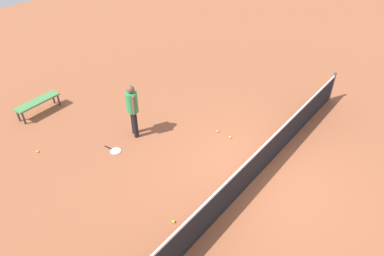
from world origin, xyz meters
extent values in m
plane|color=#9E5638|center=(0.00, 0.00, 0.00)|extent=(40.00, 40.00, 0.00)
cylinder|color=#4C4C51|center=(-5.00, 0.00, 0.54)|extent=(0.09, 0.09, 1.07)
cube|color=black|center=(0.00, 0.00, 0.46)|extent=(10.00, 0.02, 0.91)
cube|color=white|center=(0.00, 0.00, 0.94)|extent=(10.00, 0.04, 0.06)
cylinder|color=black|center=(0.83, -3.73, 0.42)|extent=(0.19, 0.19, 0.85)
cylinder|color=black|center=(0.73, -3.92, 0.42)|extent=(0.19, 0.19, 0.85)
cylinder|color=#339959|center=(0.78, -3.83, 1.16)|extent=(0.46, 0.46, 0.62)
cylinder|color=brown|center=(0.88, -3.63, 1.18)|extent=(0.12, 0.12, 0.58)
cylinder|color=brown|center=(0.68, -4.02, 1.18)|extent=(0.12, 0.12, 0.58)
sphere|color=brown|center=(0.78, -3.83, 1.58)|extent=(0.31, 0.31, 0.23)
torus|color=white|center=(1.70, -3.69, 0.01)|extent=(0.35, 0.35, 0.02)
cylinder|color=silver|center=(1.70, -3.69, 0.01)|extent=(0.30, 0.30, 0.00)
cylinder|color=black|center=(1.74, -3.97, 0.02)|extent=(0.06, 0.28, 0.03)
sphere|color=#C6E033|center=(-0.91, -1.94, 0.03)|extent=(0.07, 0.07, 0.07)
sphere|color=#C6E033|center=(-0.91, -1.47, 0.03)|extent=(0.07, 0.07, 0.07)
sphere|color=#C6E033|center=(3.14, -5.39, 0.03)|extent=(0.07, 0.07, 0.07)
sphere|color=#C6E033|center=(2.54, -0.70, 0.03)|extent=(0.07, 0.07, 0.07)
cube|color=#4C8C4C|center=(1.96, -7.20, 0.45)|extent=(1.53, 0.52, 0.06)
cylinder|color=#333338|center=(1.30, -7.40, 0.21)|extent=(0.06, 0.06, 0.42)
cylinder|color=#333338|center=(2.64, -7.30, 0.21)|extent=(0.06, 0.06, 0.42)
cylinder|color=#333338|center=(1.28, -7.10, 0.21)|extent=(0.06, 0.06, 0.42)
cylinder|color=#333338|center=(2.62, -7.00, 0.21)|extent=(0.06, 0.06, 0.42)
camera|label=1|loc=(6.14, 2.75, 6.25)|focal=31.63mm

